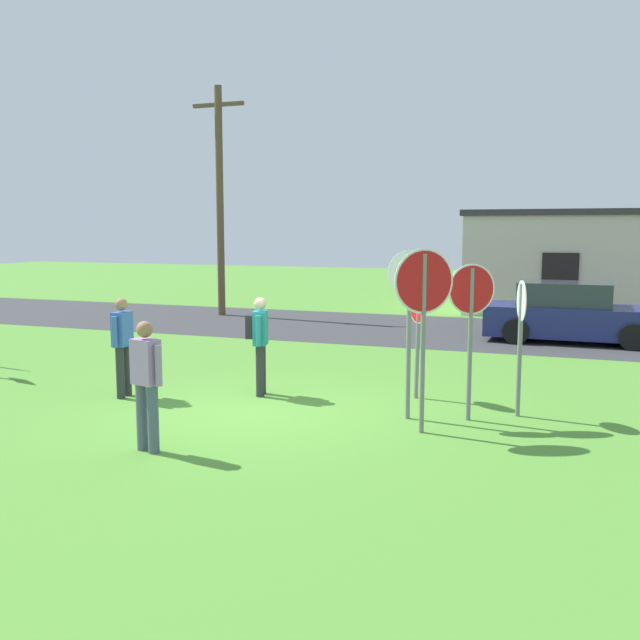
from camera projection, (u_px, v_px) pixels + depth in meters
name	position (u px, v px, depth m)	size (l,w,h in m)	color
ground_plane	(247.00, 411.00, 11.13)	(80.00, 80.00, 0.00)	#518E33
street_asphalt	(399.00, 329.00, 20.26)	(60.00, 6.40, 0.01)	#38383A
building_background	(563.00, 261.00, 24.48)	(6.33, 5.29, 3.46)	beige
utility_pole	(220.00, 197.00, 23.01)	(1.80, 0.24, 7.39)	brown
parked_car_on_street	(571.00, 315.00, 17.87)	(4.30, 2.03, 1.51)	navy
stop_sign_tallest	(409.00, 307.00, 10.46)	(0.58, 0.35, 2.54)	slate
stop_sign_rear_right	(418.00, 320.00, 11.81)	(0.46, 0.56, 1.98)	slate
stop_sign_leaning_right	(471.00, 314.00, 10.38)	(0.61, 0.45, 2.34)	slate
stop_sign_rear_left	(521.00, 326.00, 10.64)	(0.19, 0.59, 2.08)	slate
stop_sign_leaning_left	(424.00, 305.00, 9.71)	(0.69, 0.59, 2.58)	slate
person_holding_notes	(146.00, 379.00, 8.98)	(0.55, 0.31, 1.69)	#4C5670
person_with_sunhat	(259.00, 339.00, 12.06)	(0.42, 0.55, 1.69)	#2D2D33
person_in_blue	(123.00, 342.00, 11.93)	(0.25, 0.57, 1.69)	#2D2D33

